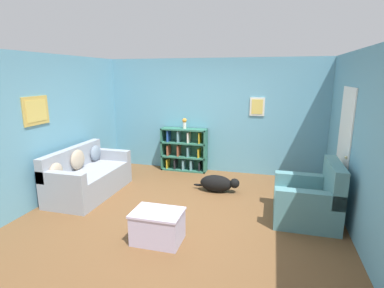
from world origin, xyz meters
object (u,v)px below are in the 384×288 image
Objects in this scene: couch at (87,177)px; bookshelf at (184,150)px; recliner_chair at (310,200)px; coffee_table at (158,225)px; vase at (185,123)px; dog at (218,183)px.

couch is 2.33m from bookshelf.
recliner_chair is 2.39m from coffee_table.
recliner_chair is at bearing -0.50° from couch.
couch is 7.10× the size of vase.
couch reaches higher than dog.
dog is at bearing -48.23° from vase.
vase is (0.02, -0.02, 0.66)m from bookshelf.
recliner_chair reaches higher than couch.
couch reaches higher than coffee_table.
recliner_chair reaches higher than dog.
bookshelf is 3.18m from coffee_table.
recliner_chair is (3.98, -0.03, -0.00)m from couch.
dog is (0.47, 1.98, -0.07)m from coffee_table.
recliner_chair is at bearing 30.14° from coffee_table.
vase is at bearing -49.05° from bookshelf.
dog is at bearing 154.02° from recliner_chair.
bookshelf is 1.10× the size of recliner_chair.
vase reaches higher than couch.
recliner_chair is 1.78m from dog.
vase reaches higher than bookshelf.
bookshelf is at bearing 131.76° from dog.
coffee_table is 0.74× the size of dog.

